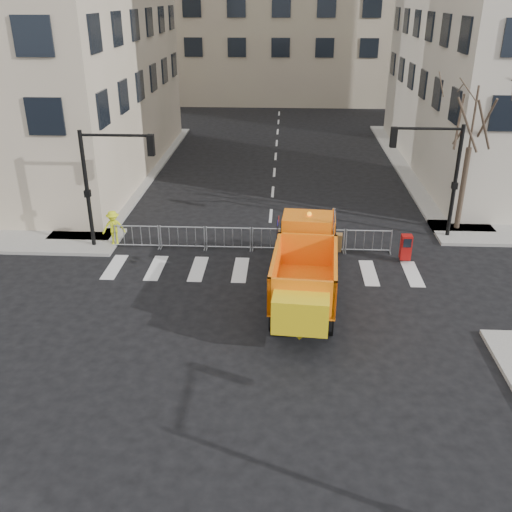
# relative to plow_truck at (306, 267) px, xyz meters

# --- Properties ---
(ground) EXTENTS (120.00, 120.00, 0.00)m
(ground) POSITION_rel_plow_truck_xyz_m (-1.53, -2.87, -1.50)
(ground) COLOR black
(ground) RESTS_ON ground
(sidewalk_back) EXTENTS (64.00, 5.00, 0.15)m
(sidewalk_back) POSITION_rel_plow_truck_xyz_m (-1.53, 5.63, -1.42)
(sidewalk_back) COLOR gray
(sidewalk_back) RESTS_ON ground
(traffic_light_left) EXTENTS (0.18, 0.18, 5.40)m
(traffic_light_left) POSITION_rel_plow_truck_xyz_m (-9.53, 4.63, 1.20)
(traffic_light_left) COLOR black
(traffic_light_left) RESTS_ON ground
(traffic_light_right) EXTENTS (0.18, 0.18, 5.40)m
(traffic_light_right) POSITION_rel_plow_truck_xyz_m (6.97, 6.63, 1.20)
(traffic_light_right) COLOR black
(traffic_light_right) RESTS_ON ground
(crowd_barriers) EXTENTS (12.60, 0.60, 1.10)m
(crowd_barriers) POSITION_rel_plow_truck_xyz_m (-2.28, 4.73, -0.95)
(crowd_barriers) COLOR #9EA0A5
(crowd_barriers) RESTS_ON ground
(street_tree) EXTENTS (3.00, 3.00, 7.50)m
(street_tree) POSITION_rel_plow_truck_xyz_m (7.67, 7.63, 2.25)
(street_tree) COLOR #382B21
(street_tree) RESTS_ON ground
(plow_truck) EXTENTS (3.11, 8.83, 3.37)m
(plow_truck) POSITION_rel_plow_truck_xyz_m (0.00, 0.00, 0.00)
(plow_truck) COLOR black
(plow_truck) RESTS_ON ground
(cop_a) EXTENTS (0.85, 0.83, 1.98)m
(cop_a) POSITION_rel_plow_truck_xyz_m (0.81, 4.13, -0.51)
(cop_a) COLOR black
(cop_a) RESTS_ON ground
(cop_b) EXTENTS (0.81, 0.63, 1.67)m
(cop_b) POSITION_rel_plow_truck_xyz_m (0.70, 3.87, -0.67)
(cop_b) COLOR black
(cop_b) RESTS_ON ground
(cop_c) EXTENTS (0.97, 1.00, 1.67)m
(cop_c) POSITION_rel_plow_truck_xyz_m (0.10, 4.07, -0.66)
(cop_c) COLOR black
(cop_c) RESTS_ON ground
(worker) EXTENTS (1.13, 0.79, 1.59)m
(worker) POSITION_rel_plow_truck_xyz_m (-8.58, 4.77, -0.55)
(worker) COLOR yellow
(worker) RESTS_ON sidewalk_back
(newspaper_box) EXTENTS (0.45, 0.40, 1.10)m
(newspaper_box) POSITION_rel_plow_truck_xyz_m (4.44, 3.80, -0.80)
(newspaper_box) COLOR #9A0D0B
(newspaper_box) RESTS_ON sidewalk_back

